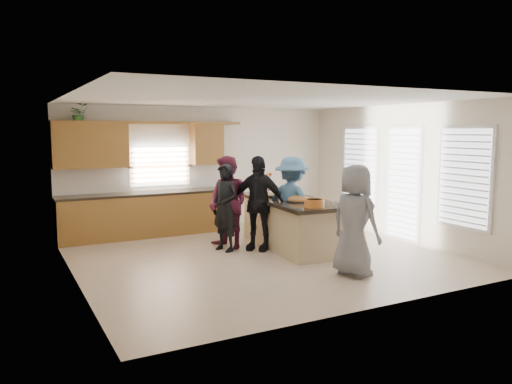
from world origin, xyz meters
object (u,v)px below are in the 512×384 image
salad_bowl (314,203)px  woman_left_back (225,208)px  woman_left_mid (228,203)px  woman_right_front (355,220)px  island (292,224)px  woman_right_back (292,203)px  woman_left_front (258,203)px

salad_bowl → woman_left_back: (-1.06, 1.40, -0.20)m
woman_left_mid → woman_right_front: size_ratio=1.02×
island → woman_left_mid: bearing=160.8°
island → woman_right_back: woman_right_back is taller
island → woman_left_front: bearing=173.6°
woman_left_mid → woman_left_front: woman_left_front is taller
salad_bowl → woman_left_back: woman_left_back is taller
island → woman_left_back: 1.36m
salad_bowl → woman_right_front: bearing=-86.0°
woman_left_front → woman_right_back: (0.60, -0.27, -0.01)m
island → woman_left_front: (-0.68, 0.14, 0.45)m
woman_left_mid → island: bearing=47.9°
woman_right_front → island: bearing=-17.0°
salad_bowl → woman_left_back: size_ratio=0.21×
salad_bowl → woman_left_mid: 1.81m
woman_left_front → woman_right_front: bearing=-27.6°
island → woman_right_front: woman_right_front is taller
island → salad_bowl: size_ratio=7.99×
salad_bowl → woman_right_back: size_ratio=0.20×
woman_left_back → woman_left_mid: (0.13, 0.15, 0.06)m
woman_left_back → woman_right_front: size_ratio=0.95×
salad_bowl → woman_right_front: (0.07, -1.01, -0.15)m
island → woman_right_back: bearing=-114.8°
woman_left_back → woman_left_mid: bearing=119.3°
woman_left_front → woman_right_back: bearing=24.2°
salad_bowl → woman_left_mid: (-0.93, 1.55, -0.14)m
woman_left_mid → woman_right_back: (1.05, -0.64, -0.00)m
woman_left_front → woman_right_front: size_ratio=1.03×
woman_left_mid → woman_right_back: woman_left_mid is taller
woman_right_back → woman_right_front: bearing=149.8°
woman_right_back → salad_bowl: bearing=143.8°
woman_left_back → woman_left_mid: size_ratio=0.93×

